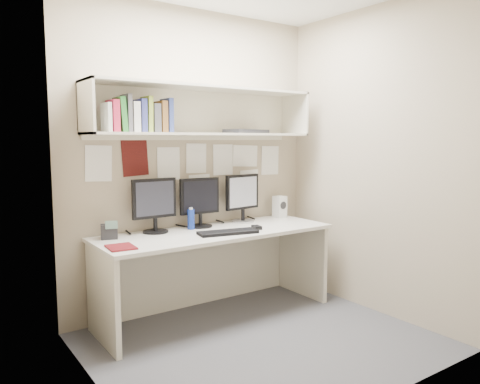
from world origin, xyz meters
TOP-DOWN VIEW (x-y plane):
  - floor at (0.00, 0.00)m, footprint 2.40×2.00m
  - wall_back at (0.00, 1.00)m, footprint 2.40×0.02m
  - wall_front at (0.00, -1.00)m, footprint 2.40×0.02m
  - wall_left at (-1.20, 0.00)m, footprint 0.02×2.00m
  - wall_right at (1.20, 0.00)m, footprint 0.02×2.00m
  - desk at (0.00, 0.65)m, footprint 2.00×0.70m
  - overhead_hutch at (0.00, 0.86)m, footprint 2.00×0.38m
  - pinned_papers at (0.00, 0.99)m, footprint 1.92×0.01m
  - monitor_left at (-0.44, 0.87)m, footprint 0.38×0.21m
  - monitor_center at (-0.02, 0.87)m, footprint 0.37×0.20m
  - monitor_right at (0.43, 0.87)m, footprint 0.38×0.21m
  - keyboard at (0.01, 0.48)m, footprint 0.50×0.26m
  - mouse at (0.32, 0.50)m, footprint 0.08×0.11m
  - speaker at (0.86, 0.85)m, footprint 0.11×0.12m
  - blue_bottle at (-0.14, 0.82)m, footprint 0.06×0.06m
  - maroon_notebook at (-0.87, 0.50)m, footprint 0.20×0.23m
  - desk_phone at (-0.84, 0.84)m, footprint 0.14×0.14m
  - book_stack at (-0.60, 0.78)m, footprint 0.52×0.17m
  - hutch_tray at (0.44, 0.81)m, footprint 0.50×0.31m

SIDE VIEW (x-z plane):
  - floor at x=0.00m, z-range -0.01..0.01m
  - desk at x=0.00m, z-range 0.00..0.73m
  - maroon_notebook at x=-0.87m, z-range 0.73..0.74m
  - keyboard at x=0.01m, z-range 0.73..0.75m
  - mouse at x=0.32m, z-range 0.73..0.76m
  - desk_phone at x=-0.84m, z-range 0.71..0.86m
  - blue_bottle at x=-0.14m, z-range 0.73..0.91m
  - speaker at x=0.86m, z-range 0.73..0.94m
  - monitor_center at x=-0.02m, z-range 0.75..1.18m
  - monitor_right at x=0.43m, z-range 0.75..1.19m
  - monitor_left at x=-0.44m, z-range 0.75..1.19m
  - pinned_papers at x=0.00m, z-range 1.01..1.49m
  - wall_back at x=0.00m, z-range 0.00..2.60m
  - wall_front at x=0.00m, z-range 0.00..2.60m
  - wall_left at x=-1.20m, z-range 0.00..2.60m
  - wall_right at x=1.20m, z-range 0.00..2.60m
  - hutch_tray at x=0.44m, z-range 1.54..1.57m
  - book_stack at x=-0.60m, z-range 1.52..1.80m
  - overhead_hutch at x=0.00m, z-range 1.52..1.92m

